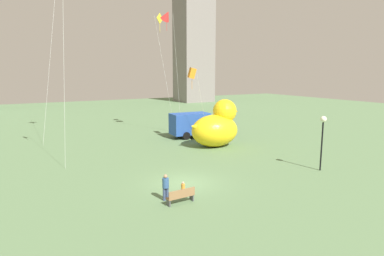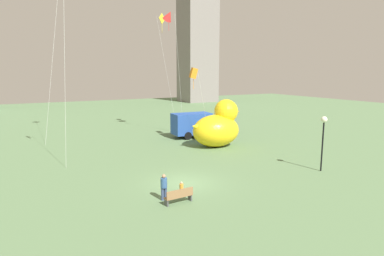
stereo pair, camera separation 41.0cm
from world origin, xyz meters
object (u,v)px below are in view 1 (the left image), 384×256
object	(u,v)px
lamppost	(323,128)
box_truck	(195,125)
giant_inflatable_duck	(216,127)
kite_red	(167,16)
park_bench	(181,196)
person_child	(183,189)
kite_yellow	(160,25)
kite_orange	(192,73)
person_adult	(166,186)

from	to	relation	value
lamppost	box_truck	distance (m)	16.71
giant_inflatable_duck	kite_red	distance (m)	14.81
park_bench	person_child	size ratio (longest dim) A/B	1.79
kite_yellow	kite_red	world-z (taller)	kite_red
giant_inflatable_duck	kite_yellow	size ratio (longest dim) A/B	0.40
box_truck	person_child	bearing A→B (deg)	-121.98
person_child	kite_red	distance (m)	25.05
box_truck	kite_orange	xyz separation A→B (m)	(-1.58, -2.08, 5.98)
giant_inflatable_duck	park_bench	bearing A→B (deg)	-130.96
person_adult	kite_yellow	world-z (taller)	kite_yellow
person_adult	person_child	distance (m)	1.18
giant_inflatable_duck	lamppost	xyz separation A→B (m)	(2.40, -11.14, 1.28)
person_adult	person_child	size ratio (longest dim) A/B	1.62
person_child	box_truck	world-z (taller)	box_truck
person_adult	box_truck	world-z (taller)	box_truck
lamppost	kite_orange	xyz separation A→B (m)	(-3.45, 14.41, 4.09)
giant_inflatable_duck	kite_red	size ratio (longest dim) A/B	0.39
giant_inflatable_duck	kite_red	xyz separation A→B (m)	(-1.47, 8.58, 11.99)
person_child	kite_red	bearing A→B (deg)	67.33
park_bench	person_adult	world-z (taller)	person_adult
lamppost	kite_yellow	xyz separation A→B (m)	(-3.85, 21.65, 9.94)
giant_inflatable_duck	kite_orange	size ratio (longest dim) A/B	0.72
lamppost	kite_orange	bearing A→B (deg)	103.44
park_bench	person_adult	xyz separation A→B (m)	(-0.56, 0.92, 0.41)
person_adult	giant_inflatable_duck	xyz separation A→B (m)	(10.74, 10.81, 1.17)
park_bench	box_truck	world-z (taller)	box_truck
person_adult	kite_yellow	xyz separation A→B (m)	(9.29, 21.32, 12.39)
person_adult	lamppost	size ratio (longest dim) A/B	0.37
park_bench	kite_orange	bearing A→B (deg)	58.65
lamppost	box_truck	world-z (taller)	lamppost
giant_inflatable_duck	person_child	bearing A→B (deg)	-131.40
person_adult	box_truck	xyz separation A→B (m)	(11.28, 16.17, 0.56)
person_adult	kite_orange	world-z (taller)	kite_orange
park_bench	person_child	xyz separation A→B (m)	(0.57, 0.83, 0.07)
kite_yellow	person_adult	bearing A→B (deg)	-113.55
kite_yellow	lamppost	bearing A→B (deg)	-79.91
park_bench	lamppost	world-z (taller)	lamppost
person_child	kite_orange	xyz separation A→B (m)	(8.57, 14.17, 6.88)
person_child	lamppost	world-z (taller)	lamppost
lamppost	kite_red	distance (m)	22.77
person_adult	kite_red	xyz separation A→B (m)	(9.27, 19.39, 13.15)
park_bench	kite_red	bearing A→B (deg)	66.79
kite_yellow	kite_red	bearing A→B (deg)	-90.69
person_adult	person_child	xyz separation A→B (m)	(1.13, -0.09, -0.34)
person_adult	kite_yellow	bearing A→B (deg)	66.45
park_bench	kite_red	distance (m)	25.93
lamppost	kite_yellow	size ratio (longest dim) A/B	0.29
person_adult	person_child	bearing A→B (deg)	-4.61
box_truck	kite_orange	world-z (taller)	kite_orange
person_adult	lamppost	bearing A→B (deg)	-1.44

